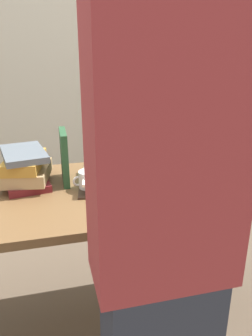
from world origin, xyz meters
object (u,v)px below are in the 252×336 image
object	(u,v)px
book_stack_tall	(25,168)
coffee_mug	(89,180)
open_book	(128,179)
book_standing_upright	(64,157)
reading_lamp	(205,102)
person_reader	(161,263)

from	to	relation	value
book_stack_tall	coffee_mug	size ratio (longest dim) A/B	2.56
open_book	book_stack_tall	bearing A→B (deg)	177.83
book_standing_upright	reading_lamp	size ratio (longest dim) A/B	0.54
coffee_mug	person_reader	xyz separation A→B (m)	(0.10, -0.68, 0.02)
open_book	book_standing_upright	xyz separation A→B (m)	(-0.28, 0.09, 0.10)
open_book	book_stack_tall	distance (m)	0.48
open_book	book_stack_tall	xyz separation A→B (m)	(-0.46, 0.09, 0.06)
book_stack_tall	coffee_mug	distance (m)	0.30
book_stack_tall	coffee_mug	world-z (taller)	book_stack_tall
person_reader	book_stack_tall	bearing A→B (deg)	-65.08
open_book	coffee_mug	bearing A→B (deg)	-163.88
book_standing_upright	coffee_mug	bearing A→B (deg)	-48.60
book_stack_tall	reading_lamp	size ratio (longest dim) A/B	0.70
person_reader	open_book	bearing A→B (deg)	-97.50
open_book	coffee_mug	size ratio (longest dim) A/B	4.08
book_standing_upright	person_reader	xyz separation A→B (m)	(0.19, -0.79, -0.06)
book_stack_tall	coffee_mug	bearing A→B (deg)	-22.92
book_stack_tall	reading_lamp	xyz separation A→B (m)	(0.88, 0.01, 0.27)
book_standing_upright	person_reader	distance (m)	0.82
open_book	reading_lamp	bearing A→B (deg)	23.22
book_standing_upright	reading_lamp	world-z (taller)	reading_lamp
book_standing_upright	reading_lamp	bearing A→B (deg)	2.17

